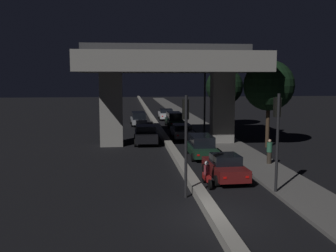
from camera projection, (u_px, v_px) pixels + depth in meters
name	position (u px, v px, depth m)	size (l,w,h in m)	color
ground_plane	(212.00, 218.00, 16.32)	(200.00, 200.00, 0.00)	black
median_divider	(154.00, 121.00, 50.82)	(0.59, 126.00, 0.41)	gray
sidewalk_right	(203.00, 128.00, 44.47)	(2.82, 126.00, 0.16)	#5B5956
elevated_overpass	(168.00, 68.00, 33.11)	(14.55, 11.48, 8.60)	gray
traffic_light_left_of_median	(186.00, 128.00, 18.72)	(0.30, 0.49, 4.96)	black
traffic_light_right_of_median	(277.00, 126.00, 19.19)	(0.30, 0.49, 5.02)	black
street_lamp	(202.00, 90.00, 37.67)	(1.92, 0.32, 7.72)	#2D2D30
car_dark_red_lead	(225.00, 167.00, 22.30)	(1.98, 4.27, 1.47)	#591414
car_dark_green_second	(201.00, 146.00, 28.59)	(1.91, 4.56, 1.61)	black
car_grey_third	(182.00, 131.00, 37.15)	(2.01, 4.48, 1.39)	#515459
car_dark_green_fourth	(174.00, 119.00, 46.04)	(1.95, 4.65, 1.71)	black
car_white_fifth	(166.00, 114.00, 53.84)	(2.11, 4.49, 1.47)	silver
car_black_lead_oncoming	(146.00, 134.00, 34.25)	(2.11, 4.31, 1.61)	black
car_silver_second_oncoming	(138.00, 118.00, 47.44)	(2.00, 4.68, 1.61)	gray
motorcycle_red_filtering_near	(207.00, 175.00, 20.98)	(0.33, 1.93, 1.37)	black
pedestrian_on_sidewalk	(269.00, 151.00, 25.74)	(0.36, 0.36, 1.61)	#2D261E
roadside_tree_kerbside_near	(269.00, 86.00, 32.11)	(4.14, 4.14, 7.20)	#38281C
roadside_tree_kerbside_mid	(224.00, 87.00, 45.53)	(4.29, 4.29, 6.87)	#2D2116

